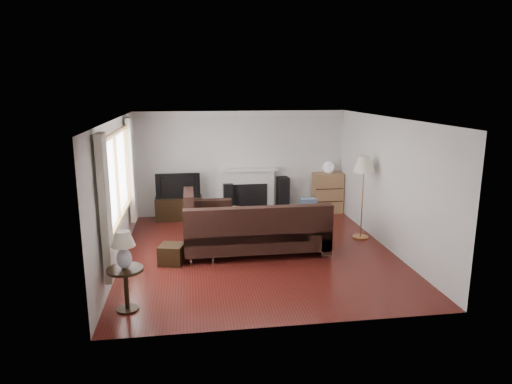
{
  "coord_description": "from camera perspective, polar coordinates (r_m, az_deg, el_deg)",
  "views": [
    {
      "loc": [
        -1.22,
        -8.04,
        3.04
      ],
      "look_at": [
        0.0,
        0.3,
        1.1
      ],
      "focal_mm": 32.0,
      "sensor_mm": 36.0,
      "label": 1
    }
  ],
  "objects": [
    {
      "name": "fireplace",
      "position": [
        11.04,
        -0.99,
        0.07
      ],
      "size": [
        1.4,
        0.26,
        1.15
      ],
      "primitive_type": "cube",
      "color": "white",
      "rests_on": "room"
    },
    {
      "name": "sectional_sofa",
      "position": [
        8.51,
        -0.0,
        -4.66
      ],
      "size": [
        2.87,
        2.1,
        0.93
      ],
      "primitive_type": "cube",
      "color": "black",
      "rests_on": "ground"
    },
    {
      "name": "bookshelf",
      "position": [
        11.36,
        8.92,
        -0.11
      ],
      "size": [
        0.73,
        0.35,
        1.0
      ],
      "primitive_type": "cube",
      "color": "#9D7249",
      "rests_on": "ground"
    },
    {
      "name": "curtain_near",
      "position": [
        6.63,
        -18.32,
        -2.02
      ],
      "size": [
        0.1,
        0.35,
        2.1
      ],
      "primitive_type": "cube",
      "color": "beige",
      "rests_on": "room"
    },
    {
      "name": "curtain_far",
      "position": [
        9.57,
        -15.3,
        2.64
      ],
      "size": [
        0.1,
        0.35,
        2.1
      ],
      "primitive_type": "cube",
      "color": "beige",
      "rests_on": "room"
    },
    {
      "name": "speaker_left",
      "position": [
        10.94,
        -3.5,
        -1.0
      ],
      "size": [
        0.23,
        0.28,
        0.81
      ],
      "primitive_type": "cube",
      "rotation": [
        0.0,
        0.0,
        0.03
      ],
      "color": "black",
      "rests_on": "ground"
    },
    {
      "name": "footstool",
      "position": [
        8.24,
        -10.49,
        -7.63
      ],
      "size": [
        0.49,
        0.49,
        0.34
      ],
      "primitive_type": "cube",
      "rotation": [
        0.0,
        0.0,
        -0.25
      ],
      "color": "black",
      "rests_on": "ground"
    },
    {
      "name": "window",
      "position": [
        8.07,
        -16.95,
        1.76
      ],
      "size": [
        0.12,
        2.74,
        1.54
      ],
      "primitive_type": "cube",
      "color": "olive",
      "rests_on": "room"
    },
    {
      "name": "side_table",
      "position": [
        6.69,
        -15.89,
        -11.61
      ],
      "size": [
        0.5,
        0.5,
        0.62
      ],
      "primitive_type": "cube",
      "color": "black",
      "rests_on": "ground"
    },
    {
      "name": "globe_lamp",
      "position": [
        11.24,
        9.03,
        3.07
      ],
      "size": [
        0.28,
        0.28,
        0.28
      ],
      "primitive_type": "sphere",
      "color": "white",
      "rests_on": "bookshelf"
    },
    {
      "name": "television",
      "position": [
        10.75,
        -9.72,
        0.9
      ],
      "size": [
        1.01,
        0.13,
        0.58
      ],
      "primitive_type": "imported",
      "color": "black",
      "rests_on": "tv_stand"
    },
    {
      "name": "tv_stand",
      "position": [
        10.88,
        -9.6,
        -1.98
      ],
      "size": [
        1.07,
        0.48,
        0.54
      ],
      "primitive_type": "cube",
      "color": "black",
      "rests_on": "ground"
    },
    {
      "name": "speaker_right",
      "position": [
        11.12,
        3.38,
        -0.47
      ],
      "size": [
        0.28,
        0.32,
        0.92
      ],
      "primitive_type": "cube",
      "rotation": [
        0.0,
        0.0,
        0.07
      ],
      "color": "black",
      "rests_on": "ground"
    },
    {
      "name": "floor_lamp",
      "position": [
        9.5,
        13.16,
        -0.74
      ],
      "size": [
        0.45,
        0.45,
        1.69
      ],
      "primitive_type": "cube",
      "rotation": [
        0.0,
        0.0,
        0.04
      ],
      "color": "#BE8042",
      "rests_on": "ground"
    },
    {
      "name": "table_lamp",
      "position": [
        6.48,
        -16.21,
        -7.0
      ],
      "size": [
        0.32,
        0.32,
        0.52
      ],
      "primitive_type": "cube",
      "color": "silver",
      "rests_on": "side_table"
    },
    {
      "name": "coffee_table",
      "position": [
        10.12,
        -0.62,
        -3.35
      ],
      "size": [
        1.14,
        0.9,
        0.39
      ],
      "primitive_type": "cube",
      "rotation": [
        0.0,
        0.0,
        -0.41
      ],
      "color": "#9D804B",
      "rests_on": "ground"
    },
    {
      "name": "room",
      "position": [
        8.32,
        0.3,
        0.55
      ],
      "size": [
        5.1,
        5.6,
        2.54
      ],
      "color": "#521712",
      "rests_on": "ground"
    }
  ]
}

